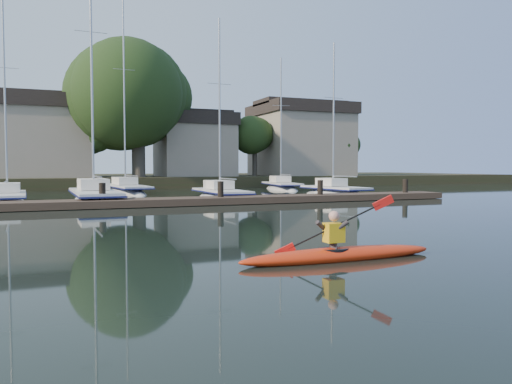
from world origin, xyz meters
name	(u,v)px	position (x,y,z in m)	size (l,w,h in m)	color
ground	(280,248)	(0.00, 0.00, 0.00)	(160.00, 160.00, 0.00)	black
kayak	(339,252)	(0.48, -1.94, 0.18)	(4.66, 0.99, 1.49)	red
dock	(164,202)	(0.00, 14.00, 0.20)	(34.00, 2.00, 1.80)	#473429
sailboat_1	(8,206)	(-7.52, 18.92, -0.17)	(2.27, 7.80, 12.62)	white
sailboat_2	(94,206)	(-3.11, 17.77, -0.20)	(2.59, 9.80, 16.11)	white
sailboat_3	(221,202)	(4.26, 17.81, -0.18)	(2.12, 7.57, 12.15)	white
sailboat_4	(335,198)	(12.71, 18.58, -0.19)	(2.74, 7.04, 11.68)	white
sailboat_6	(126,195)	(-0.19, 26.83, -0.18)	(2.93, 9.99, 15.66)	white
sailboat_7	(281,192)	(12.86, 27.54, -0.18)	(3.16, 7.93, 12.44)	white
shore	(126,154)	(1.61, 40.29, 3.23)	(90.00, 25.25, 12.75)	#252D16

